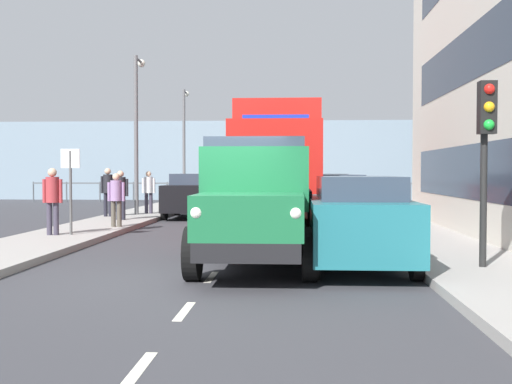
{
  "coord_description": "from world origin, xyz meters",
  "views": [
    {
      "loc": [
        -1.42,
        10.39,
        1.81
      ],
      "look_at": [
        -0.01,
        -12.51,
        1.06
      ],
      "focal_mm": 44.12,
      "sensor_mm": 36.0,
      "label": 1
    }
  ],
  "objects_px": {
    "lamp_post_promenade": "(137,120)",
    "street_sign": "(71,176)",
    "truck_vintage_green": "(256,206)",
    "car_navy_kerbside_1": "(336,204)",
    "lorry_cargo_red": "(278,163)",
    "traffic_light_near": "(486,133)",
    "pedestrian_by_lamp": "(149,189)",
    "pedestrian_couple_a": "(121,191)",
    "lamp_post_far": "(184,134)",
    "car_black_oppositeside_0": "(192,195)",
    "car_teal_kerbside_near": "(357,220)",
    "pedestrian_near_railing": "(52,196)",
    "car_red_kerbside_2": "(326,196)",
    "pedestrian_with_bag": "(116,196)",
    "pedestrian_couple_b": "(108,188)"
  },
  "relations": [
    {
      "from": "lamp_post_promenade",
      "to": "street_sign",
      "type": "relative_size",
      "value": 2.72
    },
    {
      "from": "truck_vintage_green",
      "to": "car_navy_kerbside_1",
      "type": "bearing_deg",
      "value": -106.68
    },
    {
      "from": "lorry_cargo_red",
      "to": "traffic_light_near",
      "type": "height_order",
      "value": "lorry_cargo_red"
    },
    {
      "from": "car_navy_kerbside_1",
      "to": "pedestrian_by_lamp",
      "type": "bearing_deg",
      "value": -43.55
    },
    {
      "from": "pedestrian_couple_a",
      "to": "lamp_post_promenade",
      "type": "relative_size",
      "value": 0.28
    },
    {
      "from": "truck_vintage_green",
      "to": "traffic_light_near",
      "type": "xyz_separation_m",
      "value": [
        -3.99,
        0.57,
        1.29
      ]
    },
    {
      "from": "pedestrian_by_lamp",
      "to": "lamp_post_far",
      "type": "distance_m",
      "value": 10.93
    },
    {
      "from": "truck_vintage_green",
      "to": "car_black_oppositeside_0",
      "type": "xyz_separation_m",
      "value": [
        3.29,
        -12.7,
        -0.28
      ]
    },
    {
      "from": "lamp_post_promenade",
      "to": "car_teal_kerbside_near",
      "type": "bearing_deg",
      "value": 120.68
    },
    {
      "from": "lamp_post_far",
      "to": "street_sign",
      "type": "height_order",
      "value": "lamp_post_far"
    },
    {
      "from": "car_teal_kerbside_near",
      "to": "pedestrian_near_railing",
      "type": "bearing_deg",
      "value": -29.35
    },
    {
      "from": "car_navy_kerbside_1",
      "to": "traffic_light_near",
      "type": "relative_size",
      "value": 1.43
    },
    {
      "from": "car_black_oppositeside_0",
      "to": "street_sign",
      "type": "distance_m",
      "value": 8.43
    },
    {
      "from": "car_teal_kerbside_near",
      "to": "street_sign",
      "type": "bearing_deg",
      "value": -31.48
    },
    {
      "from": "car_red_kerbside_2",
      "to": "pedestrian_near_railing",
      "type": "xyz_separation_m",
      "value": [
        7.47,
        7.29,
        0.29
      ]
    },
    {
      "from": "truck_vintage_green",
      "to": "pedestrian_with_bag",
      "type": "xyz_separation_m",
      "value": [
        4.62,
        -6.92,
        -0.09
      ]
    },
    {
      "from": "pedestrian_couple_a",
      "to": "street_sign",
      "type": "height_order",
      "value": "street_sign"
    },
    {
      "from": "pedestrian_couple_b",
      "to": "traffic_light_near",
      "type": "bearing_deg",
      "value": 130.89
    },
    {
      "from": "pedestrian_with_bag",
      "to": "car_navy_kerbside_1",
      "type": "bearing_deg",
      "value": 174.57
    },
    {
      "from": "pedestrian_couple_b",
      "to": "lamp_post_far",
      "type": "bearing_deg",
      "value": -93.17
    },
    {
      "from": "pedestrian_with_bag",
      "to": "traffic_light_near",
      "type": "height_order",
      "value": "traffic_light_near"
    },
    {
      "from": "street_sign",
      "to": "pedestrian_with_bag",
      "type": "bearing_deg",
      "value": -102.22
    },
    {
      "from": "traffic_light_near",
      "to": "lamp_post_far",
      "type": "height_order",
      "value": "lamp_post_far"
    },
    {
      "from": "car_teal_kerbside_near",
      "to": "pedestrian_near_railing",
      "type": "distance_m",
      "value": 8.58
    },
    {
      "from": "car_navy_kerbside_1",
      "to": "pedestrian_by_lamp",
      "type": "height_order",
      "value": "pedestrian_by_lamp"
    },
    {
      "from": "lorry_cargo_red",
      "to": "car_teal_kerbside_near",
      "type": "relative_size",
      "value": 1.84
    },
    {
      "from": "car_navy_kerbside_1",
      "to": "lamp_post_promenade",
      "type": "height_order",
      "value": "lamp_post_promenade"
    },
    {
      "from": "pedestrian_couple_b",
      "to": "pedestrian_by_lamp",
      "type": "distance_m",
      "value": 2.06
    },
    {
      "from": "car_navy_kerbside_1",
      "to": "pedestrian_couple_b",
      "type": "xyz_separation_m",
      "value": [
        8.04,
        -4.85,
        0.31
      ]
    },
    {
      "from": "pedestrian_near_railing",
      "to": "lamp_post_promenade",
      "type": "distance_m",
      "value": 8.46
    },
    {
      "from": "truck_vintage_green",
      "to": "pedestrian_couple_b",
      "type": "xyz_separation_m",
      "value": [
        6.15,
        -11.15,
        0.02
      ]
    },
    {
      "from": "car_teal_kerbside_near",
      "to": "car_black_oppositeside_0",
      "type": "xyz_separation_m",
      "value": [
        5.18,
        -12.48,
        -0.0
      ]
    },
    {
      "from": "pedestrian_couple_b",
      "to": "car_red_kerbside_2",
      "type": "bearing_deg",
      "value": -175.96
    },
    {
      "from": "truck_vintage_green",
      "to": "traffic_light_near",
      "type": "distance_m",
      "value": 4.24
    },
    {
      "from": "pedestrian_by_lamp",
      "to": "street_sign",
      "type": "bearing_deg",
      "value": 89.32
    },
    {
      "from": "car_black_oppositeside_0",
      "to": "pedestrian_couple_b",
      "type": "distance_m",
      "value": 3.27
    },
    {
      "from": "pedestrian_couple_a",
      "to": "lorry_cargo_red",
      "type": "bearing_deg",
      "value": 162.94
    },
    {
      "from": "truck_vintage_green",
      "to": "pedestrian_couple_a",
      "type": "distance_m",
      "value": 10.91
    },
    {
      "from": "car_black_oppositeside_0",
      "to": "lamp_post_promenade",
      "type": "height_order",
      "value": "lamp_post_promenade"
    },
    {
      "from": "car_black_oppositeside_0",
      "to": "pedestrian_by_lamp",
      "type": "height_order",
      "value": "pedestrian_by_lamp"
    },
    {
      "from": "pedestrian_with_bag",
      "to": "pedestrian_couple_a",
      "type": "distance_m",
      "value": 2.73
    },
    {
      "from": "car_black_oppositeside_0",
      "to": "pedestrian_near_railing",
      "type": "relative_size",
      "value": 2.34
    },
    {
      "from": "pedestrian_couple_a",
      "to": "traffic_light_near",
      "type": "distance_m",
      "value": 13.78
    },
    {
      "from": "lorry_cargo_red",
      "to": "car_black_oppositeside_0",
      "type": "distance_m",
      "value": 6.06
    },
    {
      "from": "car_red_kerbside_2",
      "to": "street_sign",
      "type": "relative_size",
      "value": 1.89
    },
    {
      "from": "car_teal_kerbside_near",
      "to": "pedestrian_couple_a",
      "type": "bearing_deg",
      "value": -52.75
    },
    {
      "from": "pedestrian_with_bag",
      "to": "lamp_post_far",
      "type": "height_order",
      "value": "lamp_post_far"
    },
    {
      "from": "car_teal_kerbside_near",
      "to": "lamp_post_far",
      "type": "relative_size",
      "value": 0.71
    },
    {
      "from": "truck_vintage_green",
      "to": "pedestrian_near_railing",
      "type": "distance_m",
      "value": 7.13
    },
    {
      "from": "car_black_oppositeside_0",
      "to": "pedestrian_couple_b",
      "type": "height_order",
      "value": "pedestrian_couple_b"
    }
  ]
}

